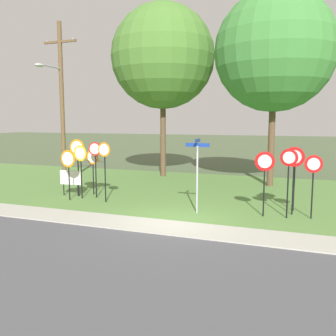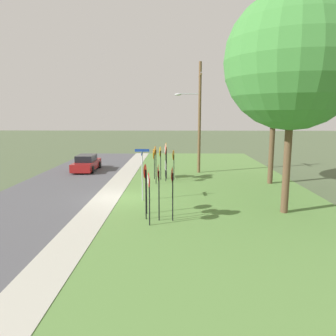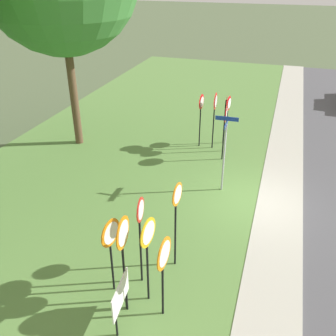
% 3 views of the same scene
% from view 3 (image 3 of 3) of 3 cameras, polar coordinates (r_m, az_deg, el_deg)
% --- Properties ---
extents(ground_plane, '(160.00, 160.00, 0.00)m').
position_cam_3_polar(ground_plane, '(14.05, 13.35, -5.24)').
color(ground_plane, '#4C5B3D').
extents(sidewalk_strip, '(44.00, 1.60, 0.06)m').
position_cam_3_polar(sidewalk_strip, '(14.04, 16.61, -5.61)').
color(sidewalk_strip, '#ADAA9E').
rests_on(sidewalk_strip, ground_plane).
extents(grass_median, '(44.00, 12.00, 0.04)m').
position_cam_3_polar(grass_median, '(15.41, -9.28, -1.46)').
color(grass_median, '#567F3D').
rests_on(grass_median, ground_plane).
extents(stop_sign_near_left, '(0.79, 0.11, 2.33)m').
position_cam_3_polar(stop_sign_near_left, '(8.72, -0.65, -14.06)').
color(stop_sign_near_left, black).
rests_on(stop_sign_near_left, grass_median).
extents(stop_sign_near_right, '(0.78, 0.11, 2.77)m').
position_cam_3_polar(stop_sign_near_right, '(8.68, -6.82, -11.57)').
color(stop_sign_near_right, black).
rests_on(stop_sign_near_right, grass_median).
extents(stop_sign_far_left, '(0.64, 0.12, 2.66)m').
position_cam_3_polar(stop_sign_far_left, '(9.46, -4.21, -8.53)').
color(stop_sign_far_left, black).
rests_on(stop_sign_far_left, grass_median).
extents(stop_sign_far_center, '(0.64, 0.11, 2.70)m').
position_cam_3_polar(stop_sign_far_center, '(9.95, 1.31, -6.17)').
color(stop_sign_far_center, black).
rests_on(stop_sign_far_center, grass_median).
extents(stop_sign_far_right, '(0.73, 0.14, 2.25)m').
position_cam_3_polar(stop_sign_far_right, '(9.46, -8.70, -10.92)').
color(stop_sign_far_right, black).
rests_on(stop_sign_far_right, grass_median).
extents(stop_sign_center_tall, '(0.74, 0.12, 2.52)m').
position_cam_3_polar(stop_sign_center_tall, '(8.99, -3.07, -11.35)').
color(stop_sign_center_tall, black).
rests_on(stop_sign_center_tall, grass_median).
extents(yield_sign_near_left, '(0.70, 0.12, 2.53)m').
position_cam_3_polar(yield_sign_near_left, '(17.22, 5.10, 9.09)').
color(yield_sign_near_left, black).
rests_on(yield_sign_near_left, grass_median).
extents(yield_sign_near_right, '(0.75, 0.11, 2.51)m').
position_cam_3_polar(yield_sign_near_right, '(16.03, 8.78, 7.31)').
color(yield_sign_near_right, black).
rests_on(yield_sign_near_right, grass_median).
extents(yield_sign_far_left, '(0.66, 0.15, 2.40)m').
position_cam_3_polar(yield_sign_far_left, '(17.70, 8.84, 9.04)').
color(yield_sign_far_left, black).
rests_on(yield_sign_far_left, grass_median).
extents(yield_sign_far_right, '(0.78, 0.10, 2.66)m').
position_cam_3_polar(yield_sign_far_right, '(17.04, 7.20, 9.17)').
color(yield_sign_far_right, black).
rests_on(yield_sign_far_right, grass_median).
extents(yield_sign_center, '(0.66, 0.13, 2.63)m').
position_cam_3_polar(yield_sign_center, '(16.80, 9.16, 8.56)').
color(yield_sign_center, black).
rests_on(yield_sign_center, grass_median).
extents(street_name_post, '(0.96, 0.82, 2.96)m').
position_cam_3_polar(street_name_post, '(13.71, 8.62, 3.05)').
color(street_name_post, '#9EA0A8').
rests_on(street_name_post, grass_median).
extents(notice_board, '(1.10, 0.14, 1.25)m').
position_cam_3_polar(notice_board, '(9.23, -7.23, -18.90)').
color(notice_board, black).
rests_on(notice_board, grass_median).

